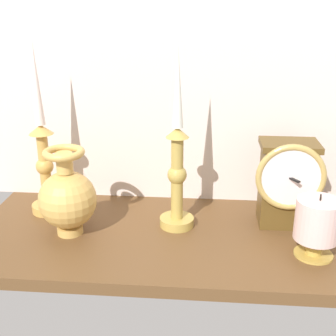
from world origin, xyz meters
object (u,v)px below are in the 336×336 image
(candlestick_tall_center, at_px, (44,155))
(pillar_candle_front, at_px, (317,224))
(candlestick_tall_left, at_px, (177,166))
(mantel_clock, at_px, (287,182))
(brass_vase_bulbous, at_px, (67,197))

(candlestick_tall_center, height_order, pillar_candle_front, candlestick_tall_center)
(candlestick_tall_left, bearing_deg, pillar_candle_front, -20.29)
(candlestick_tall_left, xyz_separation_m, pillar_candle_front, (0.26, -0.10, -0.07))
(mantel_clock, distance_m, candlestick_tall_center, 0.51)
(brass_vase_bulbous, bearing_deg, pillar_candle_front, -5.45)
(candlestick_tall_left, bearing_deg, mantel_clock, 6.19)
(brass_vase_bulbous, bearing_deg, candlestick_tall_center, 129.01)
(candlestick_tall_center, relative_size, pillar_candle_front, 3.04)
(candlestick_tall_left, distance_m, brass_vase_bulbous, 0.22)
(candlestick_tall_center, xyz_separation_m, brass_vase_bulbous, (0.08, -0.09, -0.05))
(brass_vase_bulbous, xyz_separation_m, pillar_candle_front, (0.47, -0.04, -0.02))
(pillar_candle_front, bearing_deg, mantel_clock, 107.10)
(candlestick_tall_left, xyz_separation_m, brass_vase_bulbous, (-0.21, -0.05, -0.05))
(mantel_clock, xyz_separation_m, pillar_candle_front, (0.04, -0.12, -0.03))
(mantel_clock, bearing_deg, candlestick_tall_left, -173.81)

